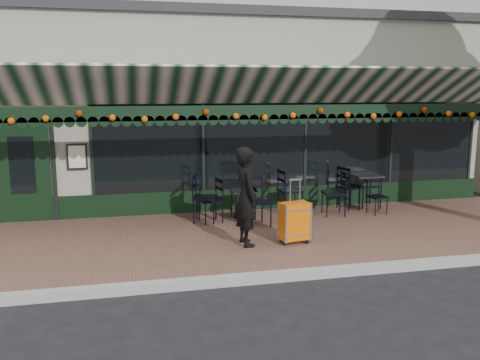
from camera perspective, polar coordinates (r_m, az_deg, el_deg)
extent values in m
plane|color=black|center=(8.21, 7.30, -10.72)|extent=(80.00, 80.00, 0.00)
cube|color=brown|center=(9.99, 3.39, -6.34)|extent=(18.00, 4.00, 0.15)
cube|color=#9E9E99|center=(8.12, 7.51, -10.42)|extent=(18.00, 0.16, 0.15)
cube|color=#9B9586|center=(15.44, -2.72, 7.77)|extent=(12.00, 8.00, 4.50)
cube|color=black|center=(11.89, 6.41, 4.06)|extent=(9.20, 0.04, 2.00)
cube|color=black|center=(11.50, -23.20, 1.05)|extent=(1.10, 0.07, 2.20)
cube|color=silver|center=(11.27, -17.83, 2.51)|extent=(0.42, 0.04, 0.55)
cube|color=black|center=(10.08, 2.72, 7.61)|extent=(12.00, 0.03, 0.28)
cylinder|color=#DB4D06|center=(10.02, 2.81, 7.48)|extent=(11.60, 0.12, 0.12)
imported|color=black|center=(9.01, 0.69, -1.85)|extent=(0.48, 0.68, 1.78)
cube|color=#E06007|center=(9.26, 6.14, -4.60)|extent=(0.56, 0.38, 0.68)
cube|color=black|center=(9.37, 6.09, -6.82)|extent=(0.56, 0.38, 0.07)
cube|color=silver|center=(9.14, 6.20, -1.24)|extent=(0.23, 0.08, 0.42)
cube|color=black|center=(12.23, 13.95, 0.52)|extent=(0.64, 0.64, 0.04)
cylinder|color=black|center=(11.95, 13.29, -1.60)|extent=(0.03, 0.03, 0.74)
cylinder|color=black|center=(12.19, 15.54, -1.47)|extent=(0.03, 0.03, 0.74)
cylinder|color=black|center=(12.42, 12.23, -1.11)|extent=(0.03, 0.03, 0.74)
cylinder|color=black|center=(12.66, 14.41, -0.99)|extent=(0.03, 0.03, 0.74)
cube|color=black|center=(10.86, 0.38, -1.20)|extent=(0.51, 0.51, 0.03)
cylinder|color=black|center=(10.68, -0.48, -3.14)|extent=(0.03, 0.03, 0.60)
cylinder|color=black|center=(10.78, 1.74, -3.02)|extent=(0.03, 0.03, 0.60)
cylinder|color=black|center=(11.09, -0.95, -2.64)|extent=(0.03, 0.03, 0.60)
cylinder|color=black|center=(11.18, 1.20, -2.53)|extent=(0.03, 0.03, 0.60)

